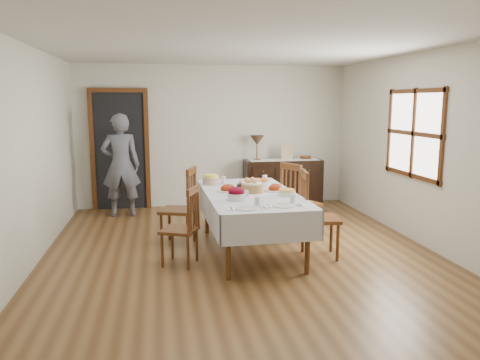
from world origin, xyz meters
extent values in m
plane|color=brown|center=(0.00, 0.00, 0.00)|extent=(6.00, 6.00, 0.00)
cube|color=silver|center=(0.00, 0.00, 2.60)|extent=(5.00, 6.00, 0.02)
cube|color=silver|center=(0.00, 3.00, 1.30)|extent=(5.00, 0.02, 2.60)
cube|color=silver|center=(0.00, -3.00, 1.30)|extent=(5.00, 0.02, 2.60)
cube|color=silver|center=(-2.50, 0.00, 1.30)|extent=(0.02, 6.00, 2.60)
cube|color=silver|center=(2.50, 0.00, 1.30)|extent=(0.02, 6.00, 2.60)
cube|color=white|center=(2.49, 0.30, 1.50)|extent=(0.02, 1.30, 1.10)
cube|color=#502A11|center=(2.48, 0.30, 1.50)|extent=(0.03, 1.46, 1.26)
cube|color=black|center=(-1.70, 2.96, 1.05)|extent=(0.90, 0.06, 2.10)
cube|color=#502A11|center=(-1.70, 2.94, 1.05)|extent=(1.04, 0.08, 2.18)
cube|color=silver|center=(0.14, 0.13, 0.75)|extent=(1.15, 2.24, 0.04)
cylinder|color=#502A11|center=(-0.29, -0.84, 0.36)|extent=(0.06, 0.06, 0.71)
cylinder|color=#502A11|center=(0.61, -0.82, 0.36)|extent=(0.06, 0.06, 0.71)
cylinder|color=#502A11|center=(-0.33, 1.07, 0.36)|extent=(0.06, 0.06, 0.71)
cylinder|color=#502A11|center=(0.57, 1.09, 0.36)|extent=(0.06, 0.06, 0.71)
cube|color=silver|center=(-0.42, 0.11, 0.60)|extent=(0.07, 2.25, 0.34)
cube|color=silver|center=(0.70, 0.14, 0.60)|extent=(0.07, 2.25, 0.34)
cube|color=silver|center=(0.16, -0.99, 0.60)|extent=(1.15, 0.04, 0.34)
cube|color=silver|center=(0.12, 1.24, 0.60)|extent=(1.15, 0.04, 0.34)
cube|color=#502A11|center=(-0.79, -0.24, 0.42)|extent=(0.52, 0.52, 0.04)
cylinder|color=#502A11|center=(-0.88, -0.03, 0.20)|extent=(0.03, 0.03, 0.40)
cylinder|color=#502A11|center=(-1.00, -0.33, 0.20)|extent=(0.03, 0.03, 0.40)
cylinder|color=#502A11|center=(-0.58, -0.16, 0.20)|extent=(0.03, 0.03, 0.40)
cylinder|color=#502A11|center=(-0.71, -0.45, 0.20)|extent=(0.03, 0.03, 0.40)
cylinder|color=#502A11|center=(-0.56, -0.16, 0.69)|extent=(0.04, 0.04, 0.53)
cylinder|color=#502A11|center=(-0.70, -0.47, 0.69)|extent=(0.04, 0.04, 0.53)
cube|color=#502A11|center=(-0.63, -0.31, 0.91)|extent=(0.18, 0.36, 0.08)
cylinder|color=#502A11|center=(-0.60, -0.24, 0.67)|extent=(0.02, 0.02, 0.43)
cylinder|color=#502A11|center=(-0.63, -0.31, 0.67)|extent=(0.02, 0.02, 0.43)
cylinder|color=#502A11|center=(-0.66, -0.39, 0.67)|extent=(0.02, 0.02, 0.43)
cube|color=#502A11|center=(-0.78, 0.58, 0.47)|extent=(0.56, 0.56, 0.04)
cylinder|color=#502A11|center=(-0.89, 0.80, 0.23)|extent=(0.04, 0.04, 0.45)
cylinder|color=#502A11|center=(-1.01, 0.47, 0.23)|extent=(0.04, 0.04, 0.45)
cylinder|color=#502A11|center=(-0.55, 0.69, 0.23)|extent=(0.04, 0.04, 0.45)
cylinder|color=#502A11|center=(-0.67, 0.35, 0.23)|extent=(0.04, 0.04, 0.45)
cylinder|color=#502A11|center=(-0.53, 0.69, 0.77)|extent=(0.04, 0.04, 0.59)
cylinder|color=#502A11|center=(-0.65, 0.34, 0.77)|extent=(0.04, 0.04, 0.59)
cube|color=#502A11|center=(-0.59, 0.52, 1.02)|extent=(0.17, 0.41, 0.08)
cylinder|color=#502A11|center=(-0.56, 0.60, 0.75)|extent=(0.02, 0.02, 0.48)
cylinder|color=#502A11|center=(-0.59, 0.52, 0.75)|extent=(0.02, 0.02, 0.48)
cylinder|color=#502A11|center=(-0.62, 0.43, 0.75)|extent=(0.02, 0.02, 0.48)
cube|color=#502A11|center=(0.96, -0.26, 0.49)|extent=(0.52, 0.52, 0.04)
cylinder|color=#502A11|center=(1.11, -0.47, 0.23)|extent=(0.04, 0.04, 0.47)
cylinder|color=#502A11|center=(1.17, -0.10, 0.23)|extent=(0.04, 0.04, 0.47)
cylinder|color=#502A11|center=(0.75, -0.41, 0.23)|extent=(0.04, 0.04, 0.47)
cylinder|color=#502A11|center=(0.80, -0.05, 0.23)|extent=(0.04, 0.04, 0.47)
cylinder|color=#502A11|center=(0.72, -0.42, 0.79)|extent=(0.04, 0.04, 0.61)
cylinder|color=#502A11|center=(0.78, -0.03, 0.79)|extent=(0.04, 0.04, 0.61)
cube|color=#502A11|center=(0.75, -0.23, 1.05)|extent=(0.11, 0.44, 0.09)
cylinder|color=#502A11|center=(0.74, -0.33, 0.77)|extent=(0.02, 0.02, 0.50)
cylinder|color=#502A11|center=(0.75, -0.23, 0.77)|extent=(0.02, 0.02, 0.50)
cylinder|color=#502A11|center=(0.77, -0.13, 0.77)|extent=(0.02, 0.02, 0.50)
cube|color=#502A11|center=(0.98, 0.64, 0.48)|extent=(0.60, 0.60, 0.04)
cylinder|color=#502A11|center=(1.23, 0.55, 0.23)|extent=(0.04, 0.04, 0.46)
cylinder|color=#502A11|center=(1.07, 0.88, 0.23)|extent=(0.04, 0.04, 0.46)
cylinder|color=#502A11|center=(0.90, 0.40, 0.23)|extent=(0.04, 0.04, 0.46)
cylinder|color=#502A11|center=(0.74, 0.73, 0.23)|extent=(0.04, 0.04, 0.46)
cylinder|color=#502A11|center=(0.88, 0.38, 0.78)|extent=(0.04, 0.04, 0.60)
cylinder|color=#502A11|center=(0.72, 0.73, 0.78)|extent=(0.04, 0.04, 0.60)
cube|color=#502A11|center=(0.80, 0.55, 1.04)|extent=(0.22, 0.41, 0.09)
cylinder|color=#502A11|center=(0.84, 0.47, 0.76)|extent=(0.02, 0.02, 0.49)
cylinder|color=#502A11|center=(0.80, 0.55, 0.76)|extent=(0.02, 0.02, 0.49)
cylinder|color=#502A11|center=(0.76, 0.64, 0.76)|extent=(0.02, 0.02, 0.49)
cube|color=black|center=(1.27, 2.72, 0.43)|extent=(1.44, 0.48, 0.87)
cube|color=black|center=(0.84, 2.47, 0.69)|extent=(0.40, 0.02, 0.17)
sphere|color=brown|center=(0.84, 2.45, 0.69)|extent=(0.03, 0.03, 0.03)
cube|color=black|center=(1.27, 2.47, 0.69)|extent=(0.40, 0.02, 0.17)
sphere|color=brown|center=(1.27, 2.45, 0.69)|extent=(0.03, 0.03, 0.03)
cube|color=black|center=(1.70, 2.47, 0.69)|extent=(0.40, 0.02, 0.17)
sphere|color=brown|center=(1.70, 2.45, 0.69)|extent=(0.03, 0.03, 0.03)
imported|color=#52535E|center=(-1.65, 2.37, 0.93)|extent=(0.59, 0.39, 1.87)
cylinder|color=olive|center=(0.17, 0.16, 0.83)|extent=(0.28, 0.28, 0.11)
cylinder|color=white|center=(0.17, 0.16, 0.90)|extent=(0.26, 0.26, 0.02)
sphere|color=#DD8E55|center=(0.24, 0.16, 0.93)|extent=(0.08, 0.08, 0.08)
sphere|color=#DD8E55|center=(0.19, 0.23, 0.93)|extent=(0.08, 0.08, 0.08)
sphere|color=#DD8E55|center=(0.11, 0.20, 0.93)|extent=(0.08, 0.08, 0.08)
sphere|color=#DD8E55|center=(0.11, 0.12, 0.93)|extent=(0.08, 0.08, 0.08)
sphere|color=#DD8E55|center=(0.19, 0.09, 0.93)|extent=(0.08, 0.08, 0.08)
cylinder|color=black|center=(0.14, 0.50, 0.80)|extent=(0.24, 0.24, 0.05)
ellipsoid|color=#FF99BE|center=(0.21, 0.50, 0.85)|extent=(0.05, 0.05, 0.06)
ellipsoid|color=#72DEFF|center=(0.19, 0.55, 0.85)|extent=(0.05, 0.05, 0.06)
ellipsoid|color=#B2EE86|center=(0.14, 0.57, 0.85)|extent=(0.05, 0.05, 0.06)
ellipsoid|color=#D56D3A|center=(0.10, 0.55, 0.85)|extent=(0.05, 0.05, 0.06)
ellipsoid|color=#B47BC7|center=(0.08, 0.50, 0.85)|extent=(0.05, 0.05, 0.06)
ellipsoid|color=#FAD86E|center=(0.10, 0.45, 0.85)|extent=(0.05, 0.05, 0.06)
ellipsoid|color=#FF99BE|center=(0.14, 0.44, 0.85)|extent=(0.05, 0.05, 0.06)
ellipsoid|color=#72DEFF|center=(0.19, 0.45, 0.85)|extent=(0.05, 0.05, 0.06)
cylinder|color=silver|center=(-0.13, 0.28, 0.78)|extent=(0.30, 0.30, 0.01)
ellipsoid|color=maroon|center=(-0.13, 0.28, 0.81)|extent=(0.19, 0.16, 0.11)
cylinder|color=silver|center=(0.49, 0.20, 0.78)|extent=(0.31, 0.31, 0.01)
ellipsoid|color=maroon|center=(0.49, 0.20, 0.81)|extent=(0.19, 0.16, 0.11)
cylinder|color=silver|center=(-0.11, -0.29, 0.82)|extent=(0.21, 0.21, 0.08)
ellipsoid|color=#5E0011|center=(-0.11, -0.29, 0.88)|extent=(0.20, 0.17, 0.11)
cylinder|color=silver|center=(0.40, 0.62, 0.81)|extent=(0.22, 0.22, 0.06)
cylinder|color=orange|center=(0.40, 0.62, 0.85)|extent=(0.18, 0.18, 0.03)
cylinder|color=tan|center=(-0.29, 0.83, 0.82)|extent=(0.25, 0.25, 0.10)
cylinder|color=yellow|center=(-0.29, 0.83, 0.89)|extent=(0.20, 0.20, 0.04)
cylinder|color=silver|center=(0.55, -0.13, 0.80)|extent=(0.22, 0.22, 0.06)
cylinder|color=#F2A541|center=(0.55, -0.13, 0.84)|extent=(0.20, 0.20, 0.02)
cube|color=silver|center=(0.00, -0.07, 0.81)|extent=(0.14, 0.09, 0.07)
cylinder|color=silver|center=(-0.08, -0.77, 0.78)|extent=(0.25, 0.25, 0.01)
cube|color=white|center=(-0.25, -0.77, 0.78)|extent=(0.08, 0.12, 0.01)
cube|color=silver|center=(-0.25, -0.77, 0.78)|extent=(0.02, 0.16, 0.01)
cube|color=silver|center=(0.08, -0.77, 0.78)|extent=(0.02, 0.18, 0.01)
cube|color=silver|center=(0.12, -0.77, 0.78)|extent=(0.02, 0.14, 0.01)
cylinder|color=silver|center=(0.07, -0.62, 0.82)|extent=(0.07, 0.07, 0.10)
cylinder|color=silver|center=(0.36, -0.71, 0.78)|extent=(0.25, 0.25, 0.01)
cube|color=white|center=(0.19, -0.71, 0.78)|extent=(0.08, 0.12, 0.01)
cube|color=silver|center=(0.19, -0.71, 0.78)|extent=(0.02, 0.16, 0.01)
cube|color=silver|center=(0.52, -0.71, 0.78)|extent=(0.02, 0.18, 0.01)
cube|color=silver|center=(0.56, -0.71, 0.78)|extent=(0.02, 0.14, 0.01)
cylinder|color=silver|center=(0.51, -0.56, 0.82)|extent=(0.07, 0.07, 0.10)
cylinder|color=silver|center=(-0.11, 0.85, 0.83)|extent=(0.06, 0.06, 0.11)
cylinder|color=silver|center=(0.52, 0.94, 0.82)|extent=(0.07, 0.07, 0.10)
cube|color=white|center=(1.27, 2.69, 0.87)|extent=(1.30, 0.35, 0.01)
cylinder|color=brown|center=(0.77, 2.73, 0.88)|extent=(0.12, 0.12, 0.03)
cylinder|color=brown|center=(0.77, 2.73, 1.02)|extent=(0.02, 0.02, 0.25)
cone|color=#453123|center=(0.77, 2.73, 1.24)|extent=(0.26, 0.26, 0.18)
cube|color=tan|center=(1.33, 2.66, 1.01)|extent=(0.22, 0.08, 0.28)
cylinder|color=#502A11|center=(1.72, 2.75, 0.90)|extent=(0.20, 0.20, 0.06)
camera|label=1|loc=(-1.00, -5.68, 1.93)|focal=35.00mm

